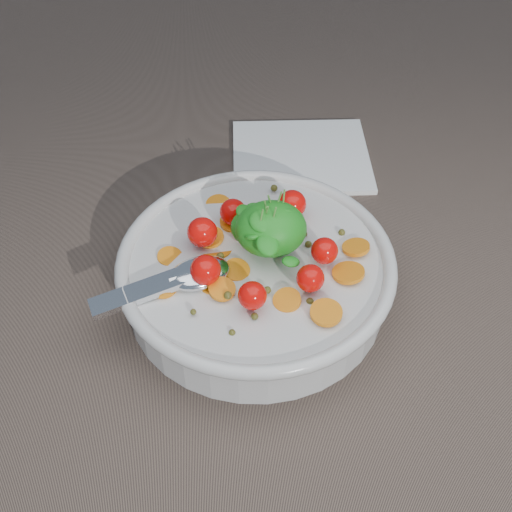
{
  "coord_description": "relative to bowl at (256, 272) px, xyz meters",
  "views": [
    {
      "loc": [
        -0.02,
        -0.42,
        0.45
      ],
      "look_at": [
        0.01,
        -0.03,
        0.05
      ],
      "focal_mm": 45.0,
      "sensor_mm": 36.0,
      "label": 1
    }
  ],
  "objects": [
    {
      "name": "napkin",
      "position": [
        0.07,
        0.2,
        -0.03
      ],
      "size": [
        0.16,
        0.14,
        0.01
      ],
      "primitive_type": "cube",
      "rotation": [
        0.0,
        0.0,
        -0.05
      ],
      "color": "white",
      "rests_on": "ground"
    },
    {
      "name": "bowl",
      "position": [
        0.0,
        0.0,
        0.0
      ],
      "size": [
        0.27,
        0.25,
        0.11
      ],
      "color": "silver",
      "rests_on": "ground"
    },
    {
      "name": "ground",
      "position": [
        -0.01,
        0.03,
        -0.03
      ],
      "size": [
        6.0,
        6.0,
        0.0
      ],
      "primitive_type": "plane",
      "color": "#746153",
      "rests_on": "ground"
    }
  ]
}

